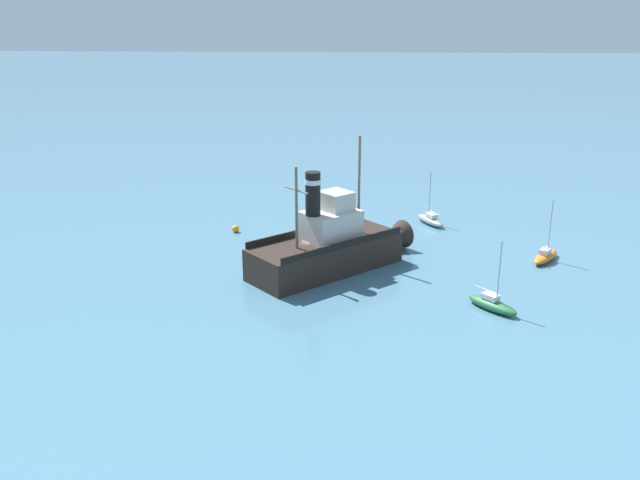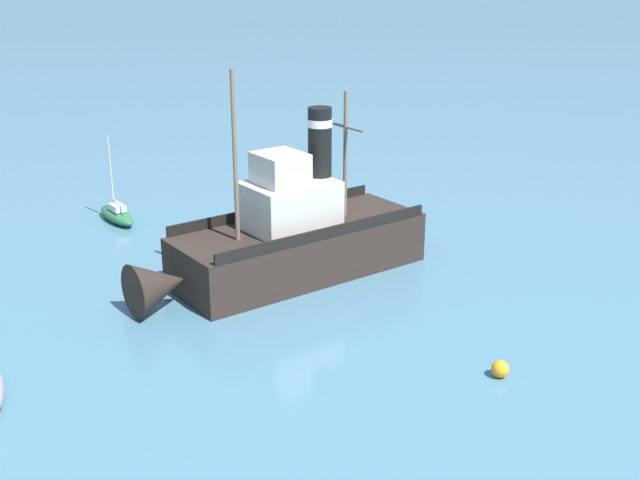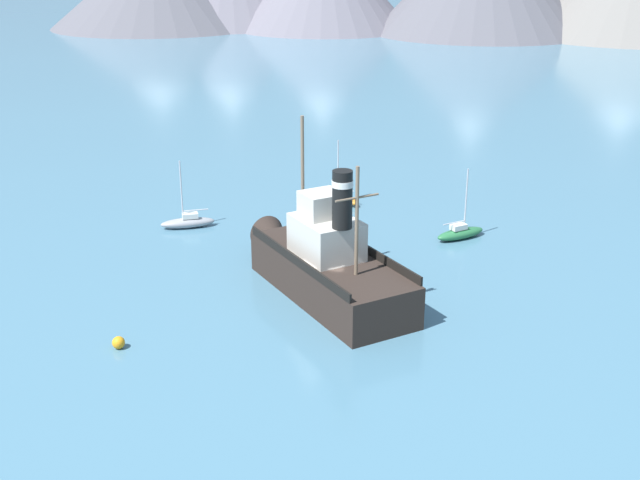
# 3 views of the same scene
# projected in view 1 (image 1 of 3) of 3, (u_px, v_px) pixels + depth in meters

# --- Properties ---
(ground_plane) EXTENTS (600.00, 600.00, 0.00)m
(ground_plane) POSITION_uv_depth(u_px,v_px,m) (318.00, 269.00, 51.59)
(ground_plane) COLOR #477289
(old_tugboat) EXTENTS (12.30, 12.83, 9.90)m
(old_tugboat) POSITION_uv_depth(u_px,v_px,m) (332.00, 246.00, 51.15)
(old_tugboat) COLOR #2D231E
(old_tugboat) RESTS_ON ground
(sailboat_green) EXTENTS (3.53, 3.40, 4.90)m
(sailboat_green) POSITION_uv_depth(u_px,v_px,m) (492.00, 304.00, 44.40)
(sailboat_green) COLOR #286B3D
(sailboat_green) RESTS_ON ground
(sailboat_orange) EXTENTS (3.74, 3.08, 4.90)m
(sailboat_orange) POSITION_uv_depth(u_px,v_px,m) (546.00, 256.00, 53.19)
(sailboat_orange) COLOR orange
(sailboat_orange) RESTS_ON ground
(sailboat_grey) EXTENTS (3.87, 2.78, 4.90)m
(sailboat_grey) POSITION_uv_depth(u_px,v_px,m) (430.00, 220.00, 62.49)
(sailboat_grey) COLOR gray
(sailboat_grey) RESTS_ON ground
(mooring_buoy) EXTENTS (0.64, 0.64, 0.64)m
(mooring_buoy) POSITION_uv_depth(u_px,v_px,m) (236.00, 229.00, 60.24)
(mooring_buoy) COLOR orange
(mooring_buoy) RESTS_ON ground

